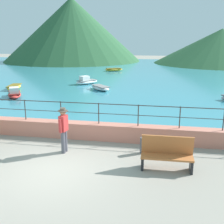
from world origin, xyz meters
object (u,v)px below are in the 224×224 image
Objects in this scene: boat_0 at (101,88)px; boat_2 at (114,69)px; bench_far at (167,153)px; bollard at (143,145)px; person_walking at (64,128)px; boat_4 at (14,87)px; boat_5 at (14,94)px; boat_1 at (86,81)px.

boat_0 and boat_2 have the same top height.
bench_far is 1.46m from bollard.
boat_4 is at bearing 126.47° from person_walking.
boat_1 is at bearing 62.02° from boat_5.
bollard is at bearing -77.48° from boat_2.
person_walking is 15.67m from boat_1.
person_walking reaches higher than boat_4.
person_walking is at bearing -84.10° from boat_2.
boat_2 is at bearing 67.46° from boat_4.
bollard is (-0.86, 1.16, -0.25)m from bench_far.
boat_0 is 6.72m from boat_5.
person_walking is 2.80× the size of bollard.
boat_4 is at bearing 119.69° from boat_5.
bench_far reaches higher than boat_1.
bollard is 12.89m from boat_0.
person_walking reaches higher than bollard.
person_walking is 0.72× the size of boat_4.
boat_0 is at bearing 109.89° from bollard.
boat_4 is (-7.13, -1.00, 0.00)m from boat_0.
boat_1 is 7.50m from boat_5.
bollard is (2.96, 0.45, -0.67)m from person_walking.
bench_far is at bearing -44.77° from boat_4.
boat_1 is (-1.95, 2.72, 0.07)m from boat_0.
boat_2 is at bearing 103.77° from bench_far.
bench_far is at bearing -68.43° from boat_0.
boat_2 is (-2.66, 25.78, -0.72)m from person_walking.
boat_1 is at bearing -93.90° from boat_2.
boat_5 is at bearing -117.98° from boat_1.
bench_far reaches higher than boat_2.
bench_far reaches higher than boat_0.
boat_5 is at bearing -60.31° from boat_4.
boat_2 is 17.63m from boat_5.
boat_1 is (-3.38, 15.29, -0.65)m from person_walking.
boat_2 is 15.38m from boat_4.
boat_0 is (-4.39, 12.12, -0.06)m from bollard.
boat_5 is (-5.47, -3.91, 0.07)m from boat_0.
boat_5 is at bearing 140.19° from bollard.
bollard is 0.27× the size of boat_0.
boat_0 is at bearing -54.27° from boat_1.
boat_4 is at bearing -172.04° from boat_0.
boat_5 reaches higher than bollard.
boat_0 is at bearing 35.51° from boat_5.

